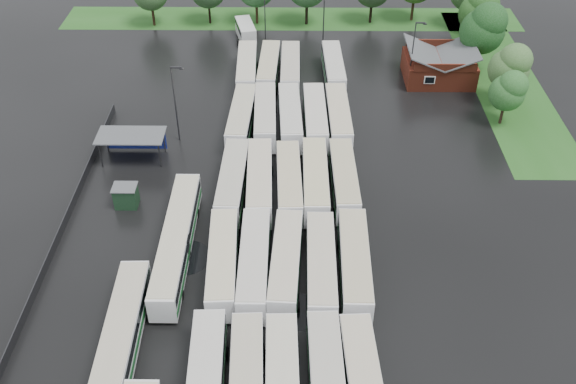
{
  "coord_description": "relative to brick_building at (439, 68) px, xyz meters",
  "views": [
    {
      "loc": [
        2.59,
        -43.36,
        46.18
      ],
      "look_at": [
        2.0,
        12.0,
        2.5
      ],
      "focal_mm": 40.0,
      "sensor_mm": 36.0,
      "label": 1
    }
  ],
  "objects": [
    {
      "name": "ground",
      "position": [
        -24.0,
        -42.77,
        -1.87
      ],
      "size": [
        160.0,
        160.0,
        0.0
      ],
      "primitive_type": "plane",
      "color": "black",
      "rests_on": "ground"
    },
    {
      "name": "brick_building",
      "position": [
        0.0,
        0.0,
        0.0
      ],
      "size": [
        10.07,
        8.6,
        5.39
      ],
      "color": "maroon",
      "rests_on": "ground"
    },
    {
      "name": "wash_shed",
      "position": [
        -41.2,
        -20.74,
        1.12
      ],
      "size": [
        8.2,
        4.2,
        3.58
      ],
      "color": "#2D2D30",
      "rests_on": "ground"
    },
    {
      "name": "utility_hut",
      "position": [
        -40.2,
        -30.17,
        -0.55
      ],
      "size": [
        2.7,
        2.2,
        2.62
      ],
      "color": "black",
      "rests_on": "ground"
    },
    {
      "name": "grass_strip_north",
      "position": [
        -22.0,
        22.03,
        -1.86
      ],
      "size": [
        80.0,
        10.0,
        0.01
      ],
      "primitive_type": "cube",
      "color": "#24591B",
      "rests_on": "ground"
    },
    {
      "name": "grass_strip_east",
      "position": [
        10.0,
        0.03,
        -1.86
      ],
      "size": [
        10.0,
        50.0,
        0.01
      ],
      "primitive_type": "cube",
      "color": "#24591B",
      "rests_on": "ground"
    },
    {
      "name": "west_fence",
      "position": [
        -46.2,
        -34.77,
        -1.27
      ],
      "size": [
        0.1,
        50.0,
        1.2
      ],
      "primitive_type": "cube",
      "color": "#2D2D30",
      "rests_on": "ground"
    },
    {
      "name": "bus_r1c0",
      "position": [
        -28.39,
        -55.16,
        0.13
      ],
      "size": [
        3.31,
        13.15,
        3.63
      ],
      "rotation": [
        0.0,
        0.0,
        0.04
      ],
      "color": "white",
      "rests_on": "ground"
    },
    {
      "name": "bus_r1c3",
      "position": [
        -18.6,
        -55.15,
        0.12
      ],
      "size": [
        3.1,
        13.04,
        3.61
      ],
      "rotation": [
        0.0,
        0.0,
        0.03
      ],
      "color": "white",
      "rests_on": "ground"
    },
    {
      "name": "bus_r2c0",
      "position": [
        -28.26,
        -41.3,
        0.11
      ],
      "size": [
        3.39,
        13.06,
        3.6
      ],
      "rotation": [
        0.0,
        0.0,
        0.05
      ],
      "color": "white",
      "rests_on": "ground"
    },
    {
      "name": "bus_r2c1",
      "position": [
        -25.19,
        -41.46,
        0.15
      ],
      "size": [
        2.85,
        13.16,
        3.66
      ],
      "rotation": [
        0.0,
        0.0,
        0.0
      ],
      "color": "white",
      "rests_on": "ground"
    },
    {
      "name": "bus_r2c2",
      "position": [
        -22.1,
        -41.35,
        0.1
      ],
      "size": [
        3.38,
        12.97,
        3.58
      ],
      "rotation": [
        0.0,
        0.0,
        -0.05
      ],
      "color": "white",
      "rests_on": "ground"
    },
    {
      "name": "bus_r2c3",
      "position": [
        -18.67,
        -41.79,
        0.13
      ],
      "size": [
        2.87,
        13.04,
        3.62
      ],
      "rotation": [
        0.0,
        0.0,
        -0.01
      ],
      "color": "white",
      "rests_on": "ground"
    },
    {
      "name": "bus_r2c4",
      "position": [
        -15.41,
        -41.4,
        0.16
      ],
      "size": [
        3.08,
        13.28,
        3.68
      ],
      "rotation": [
        0.0,
        0.0,
        -0.02
      ],
      "color": "white",
      "rests_on": "ground"
    },
    {
      "name": "bus_r3c0",
      "position": [
        -28.32,
        -28.16,
        0.12
      ],
      "size": [
        3.09,
        13.06,
        3.62
      ],
      "rotation": [
        0.0,
        0.0,
        -0.03
      ],
      "color": "white",
      "rests_on": "ground"
    },
    {
      "name": "bus_r3c1",
      "position": [
        -25.25,
        -28.28,
        0.15
      ],
      "size": [
        3.25,
        13.28,
        3.67
      ],
      "rotation": [
        0.0,
        0.0,
        0.03
      ],
      "color": "white",
      "rests_on": "ground"
    },
    {
      "name": "bus_r3c2",
      "position": [
        -21.91,
        -28.29,
        0.08
      ],
      "size": [
        3.19,
        12.81,
        3.54
      ],
      "rotation": [
        0.0,
        0.0,
        0.04
      ],
      "color": "white",
      "rests_on": "ground"
    },
    {
      "name": "bus_r3c3",
      "position": [
        -18.92,
        -28.0,
        0.15
      ],
      "size": [
        2.89,
        13.19,
        3.67
      ],
      "rotation": [
        0.0,
        0.0,
        0.01
      ],
      "color": "white",
      "rests_on": "ground"
    },
    {
      "name": "bus_r3c4",
      "position": [
        -15.64,
        -27.74,
        0.08
      ],
      "size": [
        3.0,
        12.78,
        3.54
      ],
      "rotation": [
        0.0,
        0.0,
        0.02
      ],
      "color": "white",
      "rests_on": "ground"
    },
    {
      "name": "bus_r4c0",
      "position": [
        -28.24,
        -14.61,
        0.13
      ],
      "size": [
        3.33,
        13.14,
        3.63
      ],
      "rotation": [
        0.0,
        0.0,
        -0.04
      ],
      "color": "white",
      "rests_on": "ground"
    },
    {
      "name": "bus_r4c1",
      "position": [
        -25.16,
        -14.14,
        0.12
      ],
      "size": [
        3.18,
        13.07,
        3.61
      ],
      "rotation": [
        0.0,
        0.0,
        0.03
      ],
      "color": "white",
      "rests_on": "ground"
    },
    {
      "name": "bus_r4c2",
      "position": [
        -21.9,
        -14.33,
        0.14
      ],
      "size": [
        3.36,
        13.18,
        3.64
      ],
      "rotation": [
        0.0,
        0.0,
        0.05
      ],
      "color": "white",
      "rests_on": "ground"
    },
    {
      "name": "bus_r4c3",
      "position": [
        -18.63,
        -14.34,
        0.14
      ],
      "size": [
        3.09,
        13.15,
        3.64
      ],
      "rotation": [
        0.0,
        0.0,
        0.02
      ],
      "color": "white",
      "rests_on": "ground"
    },
    {
      "name": "bus_r4c4",
      "position": [
        -15.59,
        -14.29,
        0.13
      ],
      "size": [
        3.07,
        13.09,
        3.63
      ],
      "rotation": [
        0.0,
        0.0,
        0.02
      ],
      "color": "white",
      "rests_on": "ground"
    },
    {
      "name": "bus_r5c0",
      "position": [
        -28.37,
        -0.91,
        0.12
      ],
      "size": [
        3.17,
        13.04,
        3.61
      ],
      "rotation": [
        0.0,
        0.0,
        0.03
      ],
      "color": "white",
      "rests_on": "ground"
    },
    {
      "name": "bus_r5c1",
      "position": [
        -25.16,
        -0.51,
        0.08
      ],
      "size": [
        3.13,
        12.79,
        3.54
      ],
      "rotation": [
        0.0,
        0.0,
        -0.03
      ],
      "color": "white",
      "rests_on": "ground"
    },
    {
      "name": "bus_r5c2",
      "position": [
        -21.97,
        -0.82,
        0.1
      ],
      "size": [
        2.76,
        12.82,
        3.57
      ],
      "rotation": [
        0.0,
        0.0,
        -0.0
      ],
      "color": "white",
      "rests_on": "ground"
    },
    {
      "name": "bus_r5c4",
      "position": [
        -15.62,
        -0.53,
        0.08
      ],
      "size": [
        3.14,
        12.83,
        3.55
      ],
      "rotation": [
        0.0,
        0.0,
        0.03
      ],
      "color": "white",
      "rests_on": "ground"
    },
    {
      "name": "artic_bus_west_b",
      "position": [
        -33.22,
        -38.25,
        0.08
      ],
      "size": [
        2.7,
        18.95,
        3.52
      ],
      "rotation": [
        0.0,
        0.0,
        -0.0
      ],
      "color": "white",
      "rests_on": "ground"
    },
    {
      "name": "artic_bus_west_c",
      "position": [
        -36.16,
        -52.24,
        0.11
      ],
      "size": [
        3.21,
        19.23,
        3.56
      ],
      "rotation": [
        0.0,
        0.0,
        0.03
      ],
      "color": "white",
      "rests_on": "ground"
    },
    {
      "name": "minibus",
      "position": [
        -29.46,
        13.34,
        -0.25
      ],
      "size": [
        3.94,
        7.06,
        2.91
      ],
      "rotation": [
        0.0,
        0.0,
        0.24
      ],
      "color": "white",
      "rests_on": "ground"
    },
    {
      "name": "tree_east_0",
      "position": [
        6.52,
        -12.39,
        3.2
      ],
      "size": [
        4.76,
        4.76,
        7.88
      ],
      "color": "#2F1F17",
      "rests_on": "ground"
    },
    {
      "name": "tree_east_1",
      "position": [
        7.89,
        -7.38,
        4.08
      ],
      "size": [
        5.58,
        5.58,
        9.25
      ],
      "color": "#352511",
      "rests_on": "ground"
    },
    {
      "name": "tree_east_2",
      "position": [
        6.37,
        2.51,
        5.18
      ],
      "size": [
        6.61,
        6.61,
        10.95
      ],
      "color": "#39271B",
      "rests_on": "ground"
    },
    {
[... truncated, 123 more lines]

